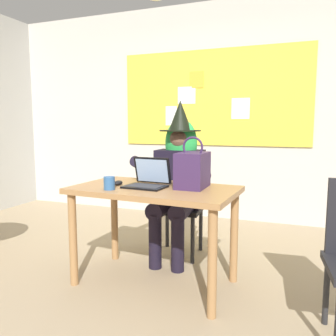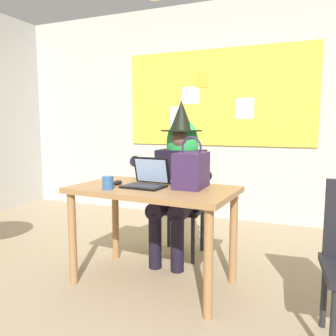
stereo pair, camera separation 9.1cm
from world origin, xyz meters
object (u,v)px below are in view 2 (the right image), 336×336
handbag (191,170)px  computer_mouse (118,183)px  desk_main (153,201)px  laptop (147,180)px  person_costumed (179,171)px  chair_at_desk (183,199)px  coffee_mug (108,183)px

handbag → computer_mouse: bearing=-170.0°
desk_main → laptop: bearing=175.2°
person_costumed → laptop: person_costumed is taller
handbag → chair_at_desk: bearing=115.3°
desk_main → coffee_mug: bearing=-142.0°
handbag → laptop: bearing=-165.5°
chair_at_desk → person_costumed: (0.01, -0.12, 0.28)m
chair_at_desk → computer_mouse: (-0.28, -0.71, 0.25)m
chair_at_desk → laptop: (-0.03, -0.70, 0.28)m
chair_at_desk → laptop: size_ratio=2.85×
desk_main → coffee_mug: 0.37m
chair_at_desk → computer_mouse: size_ratio=8.77×
laptop → handbag: handbag is taller
desk_main → coffee_mug: size_ratio=13.16×
computer_mouse → handbag: 0.59m
desk_main → handbag: 0.37m
person_costumed → chair_at_desk: bearing=-178.6°
coffee_mug → handbag: bearing=28.7°
handbag → coffee_mug: size_ratio=3.98×
laptop → coffee_mug: laptop is taller
person_costumed → handbag: bearing=28.6°
desk_main → chair_at_desk: 0.71m
desk_main → person_costumed: bearing=91.3°
handbag → coffee_mug: (-0.53, -0.29, -0.09)m
laptop → handbag: (0.32, 0.08, 0.09)m
desk_main → computer_mouse: size_ratio=12.02×
chair_at_desk → laptop: laptop is taller
laptop → coffee_mug: (-0.21, -0.21, -0.00)m
computer_mouse → handbag: bearing=5.3°
laptop → coffee_mug: 0.30m
person_costumed → laptop: (-0.04, -0.57, 0.00)m
computer_mouse → coffee_mug: 0.20m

